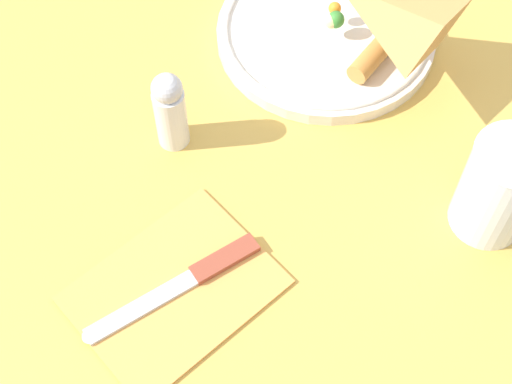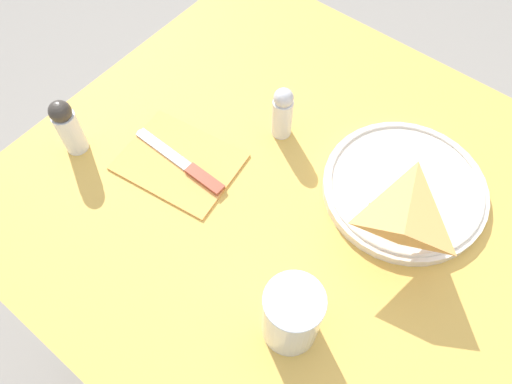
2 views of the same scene
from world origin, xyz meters
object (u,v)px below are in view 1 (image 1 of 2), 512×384
(milk_glass, at_px, (498,191))
(plate_pizza, at_px, (328,32))
(salt_shaker, at_px, (170,110))
(butter_knife, at_px, (182,283))
(dining_table, at_px, (352,165))
(napkin_folded, at_px, (174,290))

(milk_glass, bearing_deg, plate_pizza, -92.44)
(plate_pizza, bearing_deg, salt_shaker, 5.80)
(milk_glass, height_order, butter_knife, milk_glass)
(dining_table, bearing_deg, milk_glass, 95.89)
(napkin_folded, xyz_separation_m, butter_knife, (-0.01, 0.00, 0.00))
(plate_pizza, height_order, milk_glass, milk_glass)
(milk_glass, bearing_deg, dining_table, -84.11)
(salt_shaker, bearing_deg, milk_glass, 129.00)
(dining_table, relative_size, butter_knife, 5.63)
(salt_shaker, bearing_deg, butter_knife, 61.84)
(plate_pizza, distance_m, napkin_folded, 0.36)
(dining_table, xyz_separation_m, milk_glass, (-0.02, 0.18, 0.16))
(dining_table, xyz_separation_m, plate_pizza, (-0.03, -0.10, 0.12))
(butter_knife, bearing_deg, plate_pizza, -148.77)
(plate_pizza, xyz_separation_m, napkin_folded, (0.31, 0.18, -0.01))
(dining_table, height_order, butter_knife, butter_knife)
(salt_shaker, bearing_deg, plate_pizza, -174.20)
(dining_table, bearing_deg, plate_pizza, -106.19)
(plate_pizza, relative_size, milk_glass, 2.20)
(dining_table, bearing_deg, butter_knife, 14.74)
(dining_table, xyz_separation_m, napkin_folded, (0.28, 0.07, 0.11))
(napkin_folded, relative_size, butter_knife, 1.08)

